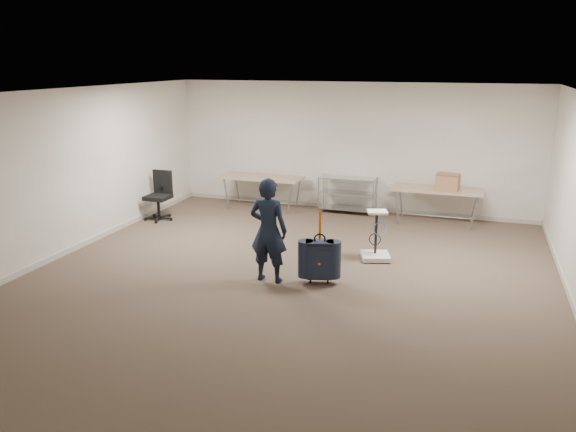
% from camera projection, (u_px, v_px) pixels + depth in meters
% --- Properties ---
extents(ground, '(9.00, 9.00, 0.00)m').
position_uv_depth(ground, '(286.00, 281.00, 8.53)').
color(ground, '#48372B').
rests_on(ground, ground).
extents(room_shell, '(8.00, 9.00, 9.00)m').
position_uv_depth(room_shell, '(311.00, 250.00, 9.78)').
color(room_shell, beige).
rests_on(room_shell, ground).
extents(folding_table_left, '(1.80, 0.75, 0.73)m').
position_uv_depth(folding_table_left, '(262.00, 179.00, 12.54)').
color(folding_table_left, tan).
rests_on(folding_table_left, ground).
extents(folding_table_right, '(1.80, 0.75, 0.73)m').
position_uv_depth(folding_table_right, '(437.00, 191.00, 11.37)').
color(folding_table_right, tan).
rests_on(folding_table_right, ground).
extents(wire_shelf, '(1.22, 0.47, 0.80)m').
position_uv_depth(wire_shelf, '(348.00, 193.00, 12.25)').
color(wire_shelf, '#B9BBC0').
rests_on(wire_shelf, ground).
extents(person, '(0.59, 0.40, 1.60)m').
position_uv_depth(person, '(268.00, 230.00, 8.35)').
color(person, black).
rests_on(person, ground).
extents(suitcase, '(0.46, 0.33, 1.12)m').
position_uv_depth(suitcase, '(319.00, 259.00, 8.34)').
color(suitcase, '#151C31').
rests_on(suitcase, ground).
extents(office_chair, '(0.62, 0.62, 1.02)m').
position_uv_depth(office_chair, '(160.00, 205.00, 11.78)').
color(office_chair, black).
rests_on(office_chair, ground).
extents(equipment_cart, '(0.58, 0.58, 0.85)m').
position_uv_depth(equipment_cart, '(376.00, 247.00, 9.41)').
color(equipment_cart, '#EFE4CD').
rests_on(equipment_cart, ground).
extents(cardboard_box, '(0.48, 0.38, 0.33)m').
position_uv_depth(cardboard_box, '(448.00, 182.00, 11.18)').
color(cardboard_box, '#8D6441').
rests_on(cardboard_box, folding_table_right).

